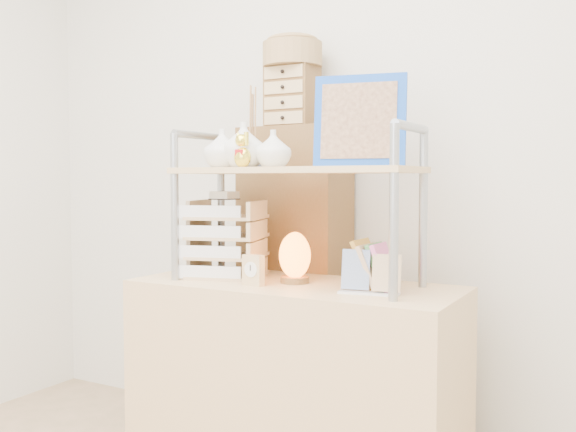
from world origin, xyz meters
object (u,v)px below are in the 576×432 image
salt_lamp (295,257)px  cabinet (295,285)px  desk (295,385)px  letter_tray (225,243)px

salt_lamp → cabinet: bearing=118.7°
cabinet → salt_lamp: cabinet is taller
desk → letter_tray: 0.59m
letter_tray → salt_lamp: letter_tray is taller
desk → cabinet: bearing=118.6°
desk → cabinet: 0.52m
cabinet → desk: bearing=-58.8°
cabinet → salt_lamp: 0.44m
desk → salt_lamp: 0.47m
cabinet → salt_lamp: bearing=-58.8°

